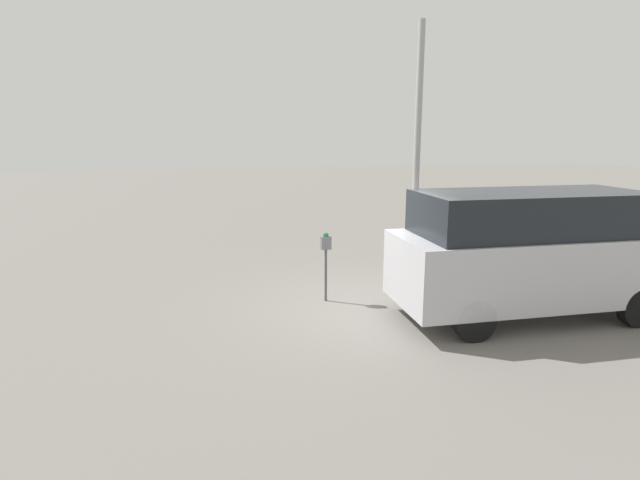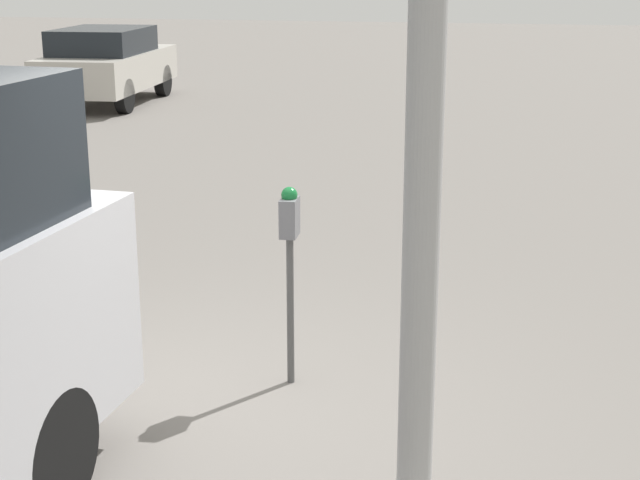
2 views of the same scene
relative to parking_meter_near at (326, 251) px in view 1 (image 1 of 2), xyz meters
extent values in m
plane|color=slate|center=(0.71, -0.43, -1.03)|extent=(80.00, 80.00, 0.00)
cylinder|color=#4C4C4C|center=(0.00, 0.00, -0.50)|extent=(0.05, 0.05, 1.06)
cube|color=slate|center=(0.00, 0.00, 0.16)|extent=(0.21, 0.12, 0.26)
sphere|color=#14662D|center=(0.00, 0.00, 0.31)|extent=(0.11, 0.11, 0.11)
cube|color=beige|center=(2.40, 1.13, -0.75)|extent=(0.44, 0.44, 0.55)
cylinder|color=#9E9E9E|center=(2.40, 1.13, 2.06)|extent=(0.15, 0.15, 5.09)
cube|color=#B2B2B7|center=(3.37, -1.75, -0.08)|extent=(5.04, 2.11, 1.19)
cube|color=black|center=(3.25, -1.74, 0.89)|extent=(4.04, 1.91, 0.75)
cube|color=orange|center=(5.83, -1.25, -0.53)|extent=(0.09, 0.12, 0.20)
cylinder|color=black|center=(4.95, -1.00, -0.68)|extent=(0.71, 0.26, 0.70)
cylinder|color=black|center=(4.87, -2.64, -0.68)|extent=(0.71, 0.26, 0.70)
cylinder|color=black|center=(1.87, -0.85, -0.68)|extent=(0.71, 0.26, 0.70)
cylinder|color=black|center=(1.80, -2.49, -0.68)|extent=(0.71, 0.26, 0.70)
camera|label=1|loc=(-2.49, -9.18, 2.24)|focal=28.00mm
camera|label=2|loc=(6.10, 1.53, 1.82)|focal=55.00mm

